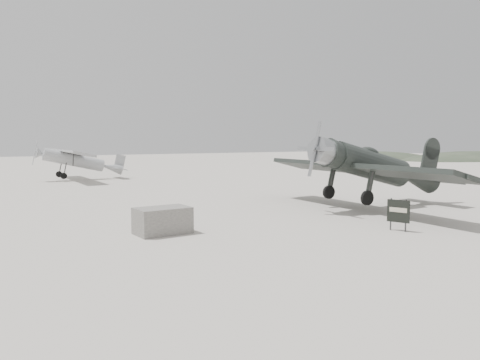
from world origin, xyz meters
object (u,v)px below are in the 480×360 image
object	(u,v)px
sign_board	(398,212)
highwing_monoplane	(78,158)
lowwing_monoplane	(376,167)
equipment_block	(163,221)

from	to	relation	value
sign_board	highwing_monoplane	bearing A→B (deg)	80.43
lowwing_monoplane	highwing_monoplane	world-z (taller)	lowwing_monoplane
lowwing_monoplane	highwing_monoplane	bearing A→B (deg)	112.49
lowwing_monoplane	sign_board	xyz separation A→B (m)	(-3.65, -4.38, -1.26)
lowwing_monoplane	sign_board	world-z (taller)	lowwing_monoplane
highwing_monoplane	equipment_block	world-z (taller)	highwing_monoplane
highwing_monoplane	equipment_block	xyz separation A→B (m)	(-2.50, -23.80, -1.30)
highwing_monoplane	sign_board	distance (m)	28.24
highwing_monoplane	lowwing_monoplane	bearing A→B (deg)	-69.28
lowwing_monoplane	equipment_block	xyz separation A→B (m)	(-10.99, -0.38, -1.50)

